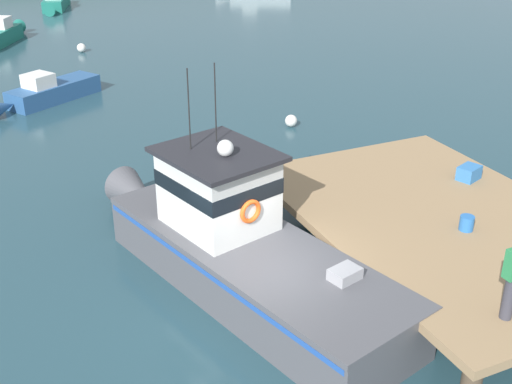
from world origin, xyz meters
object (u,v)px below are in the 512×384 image
at_px(moored_boat_far_left, 55,3).
at_px(moored_boat_near_channel, 47,92).
at_px(crate_single_far, 469,173).
at_px(bait_bucket, 467,223).
at_px(main_fishing_boat, 236,243).
at_px(mooring_buoy_outer, 81,48).
at_px(mooring_buoy_channel_marker, 291,121).

distance_m(moored_boat_far_left, moored_boat_near_channel, 21.69).
xyz_separation_m(crate_single_far, bait_bucket, (-1.91, -2.13, -0.01)).
bearing_deg(moored_boat_far_left, main_fishing_boat, -92.92).
relative_size(bait_bucket, moored_boat_near_channel, 0.07).
bearing_deg(crate_single_far, moored_boat_far_left, 97.54).
xyz_separation_m(main_fishing_boat, crate_single_far, (6.72, 0.22, 0.38)).
distance_m(bait_bucket, mooring_buoy_outer, 25.67).
xyz_separation_m(bait_bucket, moored_boat_far_left, (-2.93, 38.66, -0.91)).
xyz_separation_m(crate_single_far, mooring_buoy_channel_marker, (-0.85, 8.44, -1.16)).
bearing_deg(moored_boat_near_channel, moored_boat_far_left, 80.01).
distance_m(main_fishing_boat, moored_boat_far_left, 36.80).
height_order(mooring_buoy_outer, mooring_buoy_channel_marker, mooring_buoy_outer).
distance_m(moored_boat_near_channel, mooring_buoy_channel_marker, 10.27).
bearing_deg(main_fishing_boat, moored_boat_far_left, 87.08).
bearing_deg(crate_single_far, bait_bucket, -131.92).
distance_m(crate_single_far, moored_boat_near_channel, 17.47).
relative_size(moored_boat_far_left, mooring_buoy_outer, 11.47).
relative_size(main_fishing_boat, crate_single_far, 16.56).
height_order(moored_boat_far_left, mooring_buoy_channel_marker, moored_boat_far_left).
relative_size(main_fishing_boat, bait_bucket, 29.23).
relative_size(bait_bucket, moored_boat_far_left, 0.06).
distance_m(crate_single_far, mooring_buoy_outer, 23.94).
xyz_separation_m(moored_boat_near_channel, mooring_buoy_channel_marker, (7.75, -6.74, -0.21)).
bearing_deg(crate_single_far, mooring_buoy_channel_marker, 95.75).
relative_size(crate_single_far, mooring_buoy_outer, 1.30).
bearing_deg(crate_single_far, mooring_buoy_outer, 103.69).
distance_m(crate_single_far, moored_boat_far_left, 36.86).
distance_m(main_fishing_boat, mooring_buoy_channel_marker, 10.48).
height_order(crate_single_far, moored_boat_near_channel, crate_single_far).
xyz_separation_m(main_fishing_boat, moored_boat_near_channel, (-1.88, 15.39, -0.57)).
bearing_deg(bait_bucket, crate_single_far, 48.08).
height_order(moored_boat_near_channel, mooring_buoy_channel_marker, moored_boat_near_channel).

